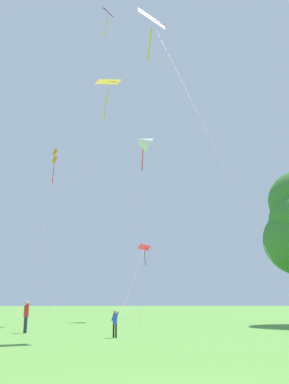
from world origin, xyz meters
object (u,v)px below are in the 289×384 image
at_px(kite_white_distant, 143,143).
at_px(kite_purple_streamer, 109,27).
at_px(person_in_red_shirt, 26,314).
at_px(kite_pink_low, 153,29).
at_px(person_child_small, 115,321).
at_px(kite_yellow_diamond, 107,91).
at_px(kite_orange_box, 55,157).
at_px(kite_red_high, 144,251).

relative_size(kite_white_distant, kite_purple_streamer, 0.63).
xyz_separation_m(kite_purple_streamer, person_in_red_shirt, (-3.99, -10.62, -24.68)).
bearing_deg(kite_white_distant, kite_pink_low, -94.45).
height_order(kite_pink_low, person_child_small, kite_pink_low).
bearing_deg(kite_purple_streamer, person_in_red_shirt, -110.61).
xyz_separation_m(kite_yellow_diamond, person_in_red_shirt, (-3.98, -11.70, -18.85)).
height_order(kite_purple_streamer, person_child_small, kite_purple_streamer).
bearing_deg(kite_pink_low, kite_orange_box, 107.81).
relative_size(kite_orange_box, kite_red_high, 1.90).
xyz_separation_m(kite_orange_box, kite_pink_low, (7.94, -24.73, -0.21)).
relative_size(kite_pink_low, person_child_small, 16.31).
bearing_deg(kite_purple_streamer, person_child_small, -88.61).
bearing_deg(kite_yellow_diamond, kite_orange_box, 114.93).
xyz_separation_m(kite_white_distant, person_in_red_shirt, (-7.73, -16.07, -15.82)).
distance_m(person_child_small, person_in_red_shirt, 5.56).
bearing_deg(person_in_red_shirt, kite_purple_streamer, 69.39).
bearing_deg(kite_red_high, person_in_red_shirt, -109.58).
relative_size(kite_orange_box, kite_pink_low, 0.97).
bearing_deg(kite_orange_box, kite_pink_low, -72.19).
bearing_deg(kite_pink_low, kite_red_high, 84.69).
distance_m(kite_red_high, person_child_small, 29.24).
bearing_deg(kite_orange_box, person_child_small, -77.73).
height_order(kite_pink_low, kite_yellow_diamond, kite_yellow_diamond).
height_order(kite_pink_low, person_in_red_shirt, kite_pink_low).
xyz_separation_m(kite_pink_low, person_child_small, (-2.05, -2.34, -16.54)).
xyz_separation_m(kite_purple_streamer, person_child_small, (0.34, -14.10, -24.91)).
height_order(kite_red_high, kite_pink_low, kite_pink_low).
relative_size(kite_purple_streamer, person_child_small, 24.09).
xyz_separation_m(kite_orange_box, kite_yellow_diamond, (5.53, -11.90, 2.33)).
distance_m(kite_red_high, kite_yellow_diamond, 18.81).
bearing_deg(kite_pink_low, kite_yellow_diamond, 100.65).
bearing_deg(person_child_small, person_in_red_shirt, 141.30).
relative_size(kite_red_high, person_in_red_shirt, 6.26).
bearing_deg(kite_yellow_diamond, person_child_small, -88.64).
height_order(kite_yellow_diamond, person_in_red_shirt, kite_yellow_diamond).
xyz_separation_m(kite_pink_low, kite_yellow_diamond, (-2.41, 12.84, 2.54)).
bearing_deg(kite_red_high, kite_white_distant, -97.02).
relative_size(kite_white_distant, kite_orange_box, 0.97).
distance_m(kite_purple_streamer, person_in_red_shirt, 27.17).
xyz_separation_m(kite_purple_streamer, kite_yellow_diamond, (-0.02, 1.08, -5.83)).
bearing_deg(person_in_red_shirt, kite_white_distant, 64.32).
relative_size(kite_white_distant, kite_red_high, 1.83).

